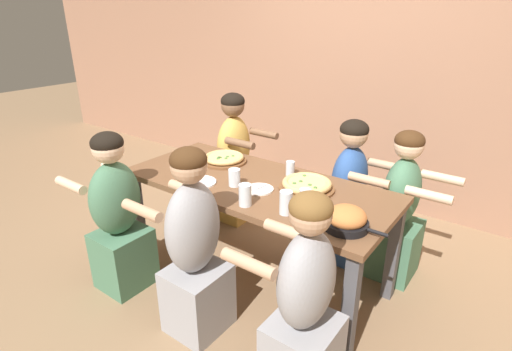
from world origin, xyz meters
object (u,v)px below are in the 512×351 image
(empty_plate_c, at_px, (189,153))
(cocktail_glass_blue, at_px, (185,157))
(empty_plate_a, at_px, (199,182))
(diner_near_center, at_px, (194,252))
(diner_near_right, at_px, (304,308))
(drinking_glass_c, at_px, (245,196))
(pizza_board_second, at_px, (307,185))
(diner_near_left, at_px, (118,219))
(drinking_glass_e, at_px, (305,201))
(drinking_glass_b, at_px, (234,178))
(drinking_glass_d, at_px, (286,204))
(skillet_bowl, at_px, (347,219))
(diner_far_right, at_px, (399,213))
(empty_plate_b, at_px, (259,189))
(diner_far_left, at_px, (234,163))
(drinking_glass_a, at_px, (290,169))
(pizza_board_main, at_px, (224,159))
(diner_far_midright, at_px, (348,197))

(empty_plate_c, bearing_deg, cocktail_glass_blue, -52.11)
(empty_plate_a, distance_m, cocktail_glass_blue, 0.43)
(diner_near_center, bearing_deg, diner_near_right, -90.00)
(drinking_glass_c, xyz_separation_m, diner_near_right, (0.59, -0.31, -0.30))
(pizza_board_second, distance_m, diner_near_left, 1.28)
(cocktail_glass_blue, distance_m, drinking_glass_e, 1.13)
(drinking_glass_b, bearing_deg, drinking_glass_d, -15.23)
(skillet_bowl, relative_size, diner_near_center, 0.29)
(empty_plate_a, xyz_separation_m, diner_far_right, (1.09, 0.86, -0.25))
(empty_plate_a, bearing_deg, empty_plate_b, 20.66)
(drinking_glass_b, xyz_separation_m, drinking_glass_e, (0.55, -0.03, 0.01))
(drinking_glass_b, bearing_deg, empty_plate_c, 158.52)
(cocktail_glass_blue, bearing_deg, diner_far_left, 93.57)
(drinking_glass_a, xyz_separation_m, drinking_glass_e, (0.35, -0.41, 0.01))
(drinking_glass_e, height_order, diner_far_right, diner_far_right)
(empty_plate_b, xyz_separation_m, empty_plate_c, (-0.87, 0.24, -0.00))
(drinking_glass_d, bearing_deg, diner_near_right, -46.71)
(diner_near_left, bearing_deg, drinking_glass_a, -42.93)
(diner_far_right, xyz_separation_m, diner_near_left, (-1.49, -1.25, 0.02))
(empty_plate_a, relative_size, drinking_glass_c, 1.70)
(empty_plate_c, distance_m, diner_far_right, 1.66)
(empty_plate_c, bearing_deg, pizza_board_main, 2.52)
(diner_near_center, bearing_deg, drinking_glass_a, -6.32)
(diner_near_center, xyz_separation_m, diner_far_right, (0.77, 1.25, -0.04))
(drinking_glass_c, bearing_deg, empty_plate_c, 153.71)
(drinking_glass_b, relative_size, drinking_glass_c, 0.86)
(pizza_board_second, xyz_separation_m, empty_plate_a, (-0.63, -0.33, -0.03))
(empty_plate_b, bearing_deg, empty_plate_c, 164.88)
(diner_near_right, bearing_deg, drinking_glass_a, 35.85)
(pizza_board_main, bearing_deg, diner_far_right, 20.61)
(diner_near_center, distance_m, diner_near_left, 0.71)
(empty_plate_c, relative_size, diner_far_midright, 0.17)
(pizza_board_main, relative_size, drinking_glass_d, 2.48)
(empty_plate_c, bearing_deg, drinking_glass_e, -13.92)
(skillet_bowl, distance_m, diner_near_center, 0.88)
(pizza_board_second, distance_m, diner_far_left, 1.18)
(pizza_board_main, bearing_deg, diner_near_center, -60.78)
(drinking_glass_a, distance_m, diner_far_midright, 0.55)
(diner_far_right, bearing_deg, diner_near_right, -2.25)
(drinking_glass_b, bearing_deg, cocktail_glass_blue, 168.43)
(drinking_glass_a, bearing_deg, drinking_glass_b, -118.08)
(pizza_board_second, xyz_separation_m, diner_far_left, (-1.03, 0.53, -0.24))
(drinking_glass_b, relative_size, drinking_glass_d, 0.83)
(diner_near_center, bearing_deg, diner_far_right, -31.84)
(drinking_glass_d, height_order, diner_far_midright, diner_far_midright)
(pizza_board_main, relative_size, pizza_board_second, 0.95)
(diner_near_right, bearing_deg, diner_far_midright, 15.10)
(diner_far_midright, bearing_deg, pizza_board_main, -61.16)
(diner_far_left, bearing_deg, empty_plate_c, -9.94)
(drinking_glass_d, xyz_separation_m, diner_near_left, (-1.09, -0.37, -0.29))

